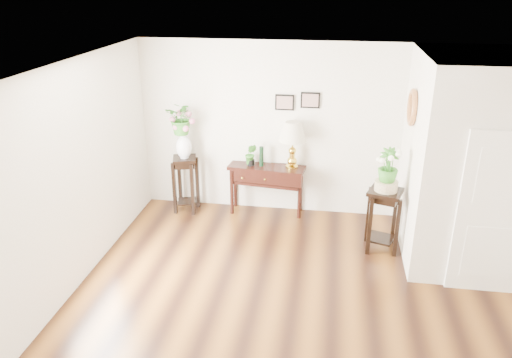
% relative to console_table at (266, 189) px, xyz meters
% --- Properties ---
extents(floor, '(6.00, 5.50, 0.02)m').
position_rel_console_table_xyz_m(floor, '(0.90, -2.57, -0.41)').
color(floor, brown).
rests_on(floor, ground).
extents(ceiling, '(6.00, 5.50, 0.02)m').
position_rel_console_table_xyz_m(ceiling, '(0.90, -2.57, 2.39)').
color(ceiling, white).
rests_on(ceiling, ground).
extents(wall_back, '(6.00, 0.02, 2.80)m').
position_rel_console_table_xyz_m(wall_back, '(0.90, 0.18, 0.99)').
color(wall_back, white).
rests_on(wall_back, ground).
extents(wall_left, '(0.02, 5.50, 2.80)m').
position_rel_console_table_xyz_m(wall_left, '(-2.10, -2.57, 0.99)').
color(wall_left, white).
rests_on(wall_left, ground).
extents(partition, '(1.80, 1.95, 2.80)m').
position_rel_console_table_xyz_m(partition, '(3.00, -0.79, 0.99)').
color(partition, white).
rests_on(partition, floor).
extents(door, '(0.90, 0.05, 2.10)m').
position_rel_console_table_xyz_m(door, '(3.00, -1.79, 0.64)').
color(door, white).
rests_on(door, floor).
extents(art_print_left, '(0.30, 0.02, 0.25)m').
position_rel_console_table_xyz_m(art_print_left, '(0.25, 0.16, 1.44)').
color(art_print_left, black).
rests_on(art_print_left, wall_back).
extents(art_print_right, '(0.30, 0.02, 0.25)m').
position_rel_console_table_xyz_m(art_print_right, '(0.65, 0.16, 1.49)').
color(art_print_right, black).
rests_on(art_print_right, wall_back).
extents(wall_ornament, '(0.07, 0.51, 0.51)m').
position_rel_console_table_xyz_m(wall_ornament, '(2.06, -0.67, 1.64)').
color(wall_ornament, '#C47636').
rests_on(wall_ornament, partition).
extents(console_table, '(1.27, 0.55, 0.82)m').
position_rel_console_table_xyz_m(console_table, '(0.00, 0.00, 0.00)').
color(console_table, black).
rests_on(console_table, floor).
extents(table_lamp, '(0.54, 0.54, 0.77)m').
position_rel_console_table_xyz_m(table_lamp, '(0.41, 0.00, 0.76)').
color(table_lamp, gold).
rests_on(table_lamp, console_table).
extents(green_vase, '(0.07, 0.07, 0.33)m').
position_rel_console_table_xyz_m(green_vase, '(-0.09, 0.00, 0.58)').
color(green_vase, black).
rests_on(green_vase, console_table).
extents(potted_plant, '(0.20, 0.16, 0.35)m').
position_rel_console_table_xyz_m(potted_plant, '(-0.26, 0.00, 0.59)').
color(potted_plant, '#348226').
rests_on(potted_plant, console_table).
extents(plant_stand_a, '(0.45, 0.45, 0.95)m').
position_rel_console_table_xyz_m(plant_stand_a, '(-1.34, -0.13, 0.06)').
color(plant_stand_a, black).
rests_on(plant_stand_a, floor).
extents(porcelain_vase, '(0.29, 0.29, 0.44)m').
position_rel_console_table_xyz_m(porcelain_vase, '(-1.34, -0.13, 0.76)').
color(porcelain_vase, white).
rests_on(porcelain_vase, plant_stand_a).
extents(lily_arrangement, '(0.55, 0.50, 0.54)m').
position_rel_console_table_xyz_m(lily_arrangement, '(-1.34, -0.13, 1.20)').
color(lily_arrangement, '#348226').
rests_on(lily_arrangement, porcelain_vase).
extents(plant_stand_b, '(0.55, 0.55, 0.92)m').
position_rel_console_table_xyz_m(plant_stand_b, '(1.80, -0.94, 0.05)').
color(plant_stand_b, black).
rests_on(plant_stand_b, floor).
extents(ceramic_bowl, '(0.37, 0.37, 0.14)m').
position_rel_console_table_xyz_m(ceramic_bowl, '(1.80, -0.94, 0.59)').
color(ceramic_bowl, beige).
rests_on(ceramic_bowl, plant_stand_b).
extents(narcissus, '(0.30, 0.30, 0.49)m').
position_rel_console_table_xyz_m(narcissus, '(1.80, -0.94, 0.88)').
color(narcissus, '#348226').
rests_on(narcissus, ceramic_bowl).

